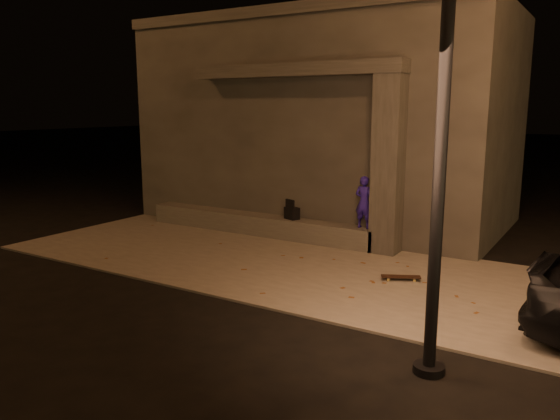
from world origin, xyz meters
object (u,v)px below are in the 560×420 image
Objects in this scene: column at (388,165)px; skateboarder at (364,202)px; skateboard at (401,277)px; backpack at (292,212)px.

column reaches higher than skateboarder.
backpack is at bearing 126.35° from skateboard.
skateboard is (0.92, -1.65, -1.74)m from column.
backpack is 0.68× the size of skateboard.
column is at bearing 22.64° from backpack.
skateboarder is at bearing 104.57° from skateboard.
skateboard is at bearing -60.89° from column.
column is 3.26× the size of skateboarder.
skateboarder is 2.37m from skateboard.
column is 2.57m from skateboard.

